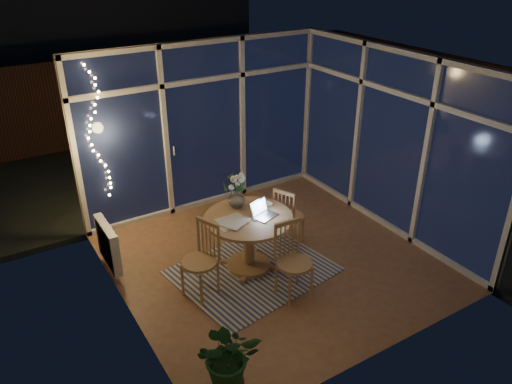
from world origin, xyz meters
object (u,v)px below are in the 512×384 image
chair_right (289,215)px  potted_plant (229,363)px  dining_table (249,243)px  chair_left (199,261)px  chair_front (294,262)px  flower_vase (237,199)px  laptop (265,209)px

chair_right → potted_plant: bearing=108.2°
dining_table → potted_plant: size_ratio=1.48×
chair_left → dining_table: bearing=80.2°
dining_table → potted_plant: (-1.20, -1.66, -0.00)m
chair_front → flower_vase: size_ratio=4.62×
chair_front → laptop: laptop is taller
chair_left → laptop: bearing=72.0°
dining_table → potted_plant: 2.05m
chair_right → laptop: (-0.59, -0.30, 0.41)m
potted_plant → chair_right: bearing=43.3°
dining_table → chair_front: bearing=-78.1°
laptop → flower_vase: (-0.18, 0.41, -0.00)m
dining_table → potted_plant: bearing=-125.9°
laptop → flower_vase: bearing=94.8°
chair_right → flower_vase: size_ratio=4.40×
dining_table → chair_left: (-0.78, -0.16, 0.10)m
chair_right → dining_table: bearing=79.2°
dining_table → chair_left: 0.80m
dining_table → chair_left: bearing=-168.3°
flower_vase → dining_table: bearing=-90.7°
dining_table → laptop: laptop is taller
chair_left → laptop: (0.96, 0.06, 0.39)m
laptop → flower_vase: 0.45m
dining_table → flower_vase: size_ratio=5.35×
chair_right → flower_vase: (-0.77, 0.11, 0.41)m
dining_table → laptop: 0.53m
chair_front → dining_table: bearing=104.5°
chair_right → potted_plant: size_ratio=1.22×
dining_table → chair_right: 0.80m
chair_left → flower_vase: size_ratio=4.59×
dining_table → chair_right: chair_right is taller
chair_right → chair_front: chair_front is taller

